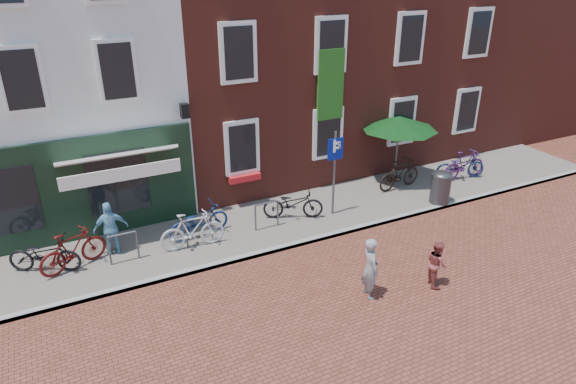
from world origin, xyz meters
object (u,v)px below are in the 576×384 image
parasol (400,120)px  boy (437,263)px  bicycle_1 (73,250)px  bicycle_6 (460,166)px  woman (370,268)px  litter_bin (441,185)px  cafe_person (111,228)px  bicycle_3 (192,230)px  bicycle_7 (464,165)px  parking_sign (335,161)px  bicycle_4 (293,203)px  bicycle_2 (199,221)px  bicycle_0 (44,255)px  bicycle_5 (400,174)px

parasol → boy: parasol is taller
parasol → bicycle_1: 10.79m
bicycle_6 → bicycle_1: bearing=106.9°
bicycle_1 → bicycle_6: bicycle_1 is taller
woman → litter_bin: bearing=-47.5°
cafe_person → bicycle_3: 2.08m
bicycle_6 → bicycle_7: (0.11, -0.08, 0.05)m
parasol → boy: 6.34m
bicycle_3 → parking_sign: bearing=-85.6°
bicycle_4 → bicycle_2: bearing=110.7°
bicycle_2 → bicycle_6: (9.44, -0.15, 0.00)m
litter_bin → cafe_person: size_ratio=0.76×
cafe_person → bicycle_7: bearing=179.5°
litter_bin → boy: 4.49m
woman → bicycle_4: (0.10, 4.11, -0.20)m
bicycle_6 → bicycle_7: bicycle_7 is taller
bicycle_0 → bicycle_2: (3.94, -0.01, 0.00)m
bicycle_3 → bicycle_4: bicycle_3 is taller
boy → bicycle_3: 6.31m
woman → bicycle_6: bearing=-47.7°
bicycle_4 → bicycle_5: 4.16m
parking_sign → woman: parking_sign is taller
bicycle_1 → bicycle_2: bicycle_1 is taller
cafe_person → bicycle_2: (2.30, -0.12, -0.27)m
parasol → bicycle_0: bearing=-176.1°
bicycle_5 → bicycle_7: size_ratio=1.00×
boy → bicycle_6: bearing=-27.5°
parking_sign → bicycle_0: (-7.99, 0.51, -1.24)m
bicycle_1 → bicycle_4: (6.14, -0.03, -0.05)m
bicycle_2 → bicycle_1: bearing=83.8°
parasol → woman: 7.00m
bicycle_7 → boy: bearing=133.0°
parking_sign → bicycle_4: (-1.20, 0.31, -1.24)m
boy → bicycle_1: bearing=80.7°
parasol → bicycle_2: 7.56m
boy → cafe_person: 8.26m
bicycle_1 → bicycle_2: 3.30m
litter_bin → bicycle_3: (-7.83, 0.81, -0.06)m
bicycle_5 → bicycle_7: 2.57m
parking_sign → bicycle_1: 7.45m
bicycle_2 → boy: bearing=-145.1°
bicycle_3 → woman: bearing=-136.8°
cafe_person → bicycle_6: bearing=179.9°
bicycle_2 → bicycle_5: 7.00m
parasol → bicycle_5: parasol is taller
parking_sign → cafe_person: bearing=174.4°
litter_bin → bicycle_0: size_ratio=0.63×
cafe_person → bicycle_2: cafe_person is taller
bicycle_2 → bicycle_5: bearing=-98.2°
parking_sign → bicycle_7: (5.50, 0.27, -1.19)m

